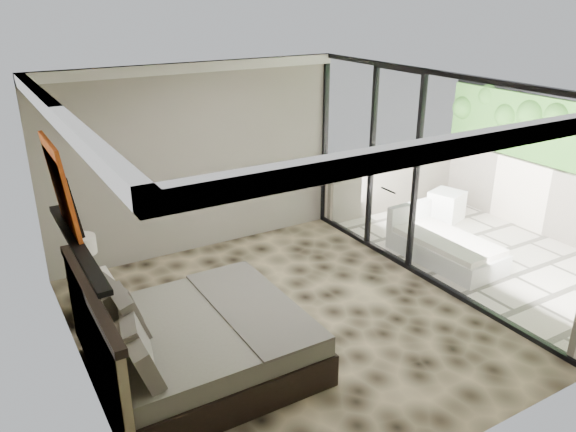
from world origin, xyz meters
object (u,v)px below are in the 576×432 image
bed (194,342)px  ottoman (446,206)px  lounger (443,246)px  nightstand (93,298)px  table_lamp (83,253)px

bed → ottoman: bed is taller
ottoman → lounger: lounger is taller
nightstand → bed: bearing=-54.2°
lounger → ottoman: bearing=41.0°
lounger → nightstand: bearing=165.9°
nightstand → table_lamp: bearing=-114.5°
ottoman → lounger: size_ratio=0.30×
table_lamp → lounger: (4.84, -0.97, -0.68)m
table_lamp → lounger: 4.98m
lounger → bed: bearing=-173.9°
bed → lounger: 4.19m
table_lamp → ottoman: 6.08m
bed → nightstand: 1.75m
bed → nightstand: bed is taller
bed → ottoman: size_ratio=4.22×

